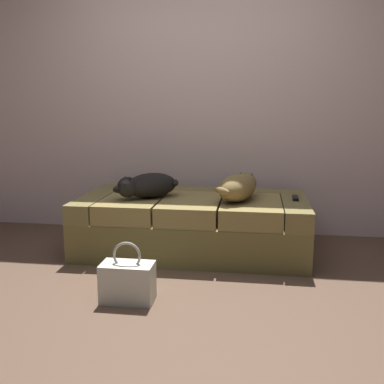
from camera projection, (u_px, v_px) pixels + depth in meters
ground_plane at (167, 309)px, 2.65m from camera, size 10.00×10.00×0.00m
back_wall at (203, 81)px, 4.08m from camera, size 6.40×0.10×2.80m
couch at (193, 224)px, 3.67m from camera, size 1.82×0.94×0.45m
dog_dark at (147, 186)px, 3.57m from camera, size 0.52×0.47×0.20m
dog_tan at (239, 187)px, 3.49m from camera, size 0.37×0.59×0.21m
tv_remote at (295, 198)px, 3.53m from camera, size 0.05×0.15×0.02m
handbag at (128, 281)px, 2.73m from camera, size 0.32×0.18×0.38m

